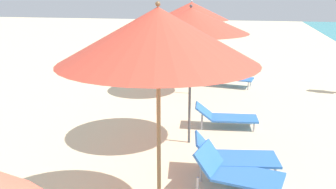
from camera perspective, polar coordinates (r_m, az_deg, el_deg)
name	(u,v)px	position (r m, az deg, el deg)	size (l,w,h in m)	color
umbrella_second	(158,36)	(4.37, -1.50, 8.79)	(2.34, 2.34, 2.85)	olive
lounger_second_shoreside	(236,172)	(5.94, 10.22, -11.31)	(1.40, 0.94, 0.65)	blue
umbrella_third	(191,21)	(7.20, 3.44, 10.99)	(2.18, 2.18, 2.72)	#4C4C51
lounger_third_shoreside	(225,116)	(8.60, 8.56, -3.23)	(1.44, 0.70, 0.52)	blue
lounger_third_inland	(234,156)	(6.44, 9.79, -9.05)	(1.45, 0.86, 0.66)	blue
umbrella_farthest	(192,11)	(11.01, 3.55, 12.38)	(2.10, 2.10, 2.72)	silver
lounger_farthest_shoreside	(227,76)	(12.30, 8.89, 2.69)	(1.62, 0.82, 0.64)	blue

